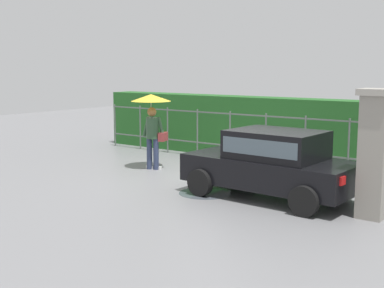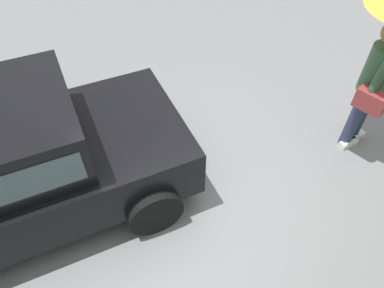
% 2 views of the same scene
% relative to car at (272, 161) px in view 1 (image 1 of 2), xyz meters
% --- Properties ---
extents(ground_plane, '(40.00, 40.00, 0.00)m').
position_rel_car_xyz_m(ground_plane, '(-1.97, 0.77, -0.80)').
color(ground_plane, slate).
extents(car, '(3.80, 1.99, 1.48)m').
position_rel_car_xyz_m(car, '(0.00, 0.00, 0.00)').
color(car, black).
rests_on(car, ground).
extents(pedestrian, '(1.10, 1.10, 2.07)m').
position_rel_car_xyz_m(pedestrian, '(-4.20, 0.91, 0.78)').
color(pedestrian, '#2D3856').
rests_on(pedestrian, ground).
extents(gate_pillar, '(0.60, 0.60, 2.42)m').
position_rel_car_xyz_m(gate_pillar, '(2.20, -0.20, 0.44)').
color(gate_pillar, gray).
rests_on(gate_pillar, ground).
extents(fence_section, '(12.21, 0.05, 1.50)m').
position_rel_car_xyz_m(fence_section, '(-1.95, 3.28, 0.02)').
color(fence_section, '#59605B').
rests_on(fence_section, ground).
extents(hedge_row, '(13.16, 0.90, 1.90)m').
position_rel_car_xyz_m(hedge_row, '(-1.95, 4.17, 0.15)').
color(hedge_row, '#235B23').
rests_on(hedge_row, ground).
extents(puddle_near, '(1.19, 1.19, 0.00)m').
position_rel_car_xyz_m(puddle_near, '(-1.40, -0.51, -0.80)').
color(puddle_near, '#4C545B').
rests_on(puddle_near, ground).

